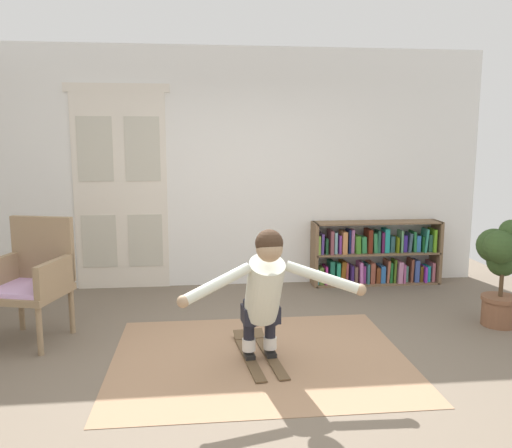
{
  "coord_description": "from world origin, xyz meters",
  "views": [
    {
      "loc": [
        -0.51,
        -3.78,
        1.78
      ],
      "look_at": [
        -0.02,
        0.76,
        1.05
      ],
      "focal_mm": 36.32,
      "sensor_mm": 36.0,
      "label": 1
    }
  ],
  "objects": [
    {
      "name": "back_wall",
      "position": [
        0.0,
        2.6,
        1.45
      ],
      "size": [
        6.0,
        0.1,
        2.9
      ],
      "primitive_type": "cube",
      "color": "white",
      "rests_on": "ground"
    },
    {
      "name": "rug",
      "position": [
        -0.05,
        0.26,
        0.0
      ],
      "size": [
        2.43,
        1.94,
        0.01
      ],
      "primitive_type": "cube",
      "color": "#9E795A",
      "rests_on": "ground"
    },
    {
      "name": "ground_plane",
      "position": [
        0.0,
        0.0,
        0.0
      ],
      "size": [
        7.2,
        7.2,
        0.0
      ],
      "primitive_type": "plane",
      "color": "#6C5F4F"
    },
    {
      "name": "bookshelf",
      "position": [
        1.66,
        2.39,
        0.36
      ],
      "size": [
        1.62,
        0.3,
        0.79
      ],
      "color": "brown",
      "rests_on": "ground"
    },
    {
      "name": "double_door",
      "position": [
        -1.47,
        2.54,
        1.23
      ],
      "size": [
        1.22,
        0.05,
        2.45
      ],
      "color": "silver",
      "rests_on": "ground"
    },
    {
      "name": "person_skier",
      "position": [
        -0.03,
        0.08,
        0.65
      ],
      "size": [
        1.41,
        0.72,
        1.06
      ],
      "color": "white",
      "rests_on": "skis_pair"
    },
    {
      "name": "wicker_chair",
      "position": [
        -2.03,
        0.91,
        0.58
      ],
      "size": [
        0.74,
        0.74,
        1.1
      ],
      "color": "#937858",
      "rests_on": "ground"
    },
    {
      "name": "potted_plant",
      "position": [
        2.36,
        0.81,
        0.64
      ],
      "size": [
        0.46,
        0.49,
        1.05
      ],
      "color": "brown",
      "rests_on": "ground"
    },
    {
      "name": "skis_pair",
      "position": [
        -0.05,
        0.3,
        0.02
      ],
      "size": [
        0.38,
        0.98,
        0.07
      ],
      "color": "brown",
      "rests_on": "rug"
    }
  ]
}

